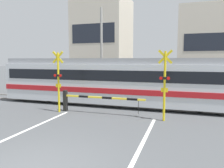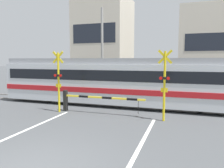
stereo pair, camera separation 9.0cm
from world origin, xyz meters
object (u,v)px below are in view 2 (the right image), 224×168
crossing_barrier_far (152,88)px  crossing_signal_left (59,79)px  commuter_train (120,80)px  crossing_barrier_near (86,99)px  crossing_signal_right (164,82)px  pedestrian (154,80)px

crossing_barrier_far → crossing_signal_left: bearing=-124.7°
commuter_train → crossing_barrier_far: bearing=62.8°
commuter_train → crossing_barrier_far: size_ratio=3.32×
commuter_train → crossing_barrier_near: 3.04m
crossing_barrier_far → crossing_signal_right: (1.49, -6.16, 1.12)m
crossing_signal_left → pedestrian: bearing=68.5°
crossing_barrier_near → crossing_signal_right: 4.42m
commuter_train → pedestrian: size_ratio=8.88×
crossing_signal_right → crossing_signal_left: bearing=180.0°
crossing_barrier_near → pedestrian: (2.40, 9.53, 0.27)m
crossing_signal_left → crossing_signal_right: bearing=0.0°
commuter_train → crossing_barrier_far: (1.62, 3.14, -0.87)m
crossing_barrier_near → crossing_signal_right: bearing=-4.7°
commuter_train → crossing_signal_left: 4.03m
crossing_barrier_near → crossing_barrier_far: size_ratio=1.00×
pedestrian → crossing_barrier_far: bearing=-84.3°
crossing_barrier_near → crossing_barrier_far: same height
crossing_signal_left → crossing_barrier_far: bearing=55.3°
crossing_barrier_near → crossing_signal_left: size_ratio=1.39×
crossing_barrier_near → crossing_signal_left: (-1.49, -0.35, 1.12)m
crossing_signal_right → pedestrian: 10.09m
crossing_signal_left → pedestrian: (3.89, 9.88, -0.85)m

